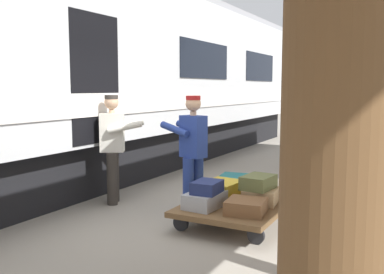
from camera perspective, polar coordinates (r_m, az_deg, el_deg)
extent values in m
plane|color=gray|center=(6.03, 3.21, -10.98)|extent=(60.00, 60.00, 0.00)
cylinder|color=brown|center=(1.03, 18.27, 0.13)|extent=(0.24, 0.24, 3.40)
cube|color=silver|center=(7.95, -21.05, 9.97)|extent=(3.00, 21.80, 2.90)
cube|color=black|center=(8.05, -20.50, -3.64)|extent=(2.55, 20.71, 0.90)
cube|color=silver|center=(6.87, -12.47, 4.18)|extent=(0.03, 21.36, 0.36)
cube|color=black|center=(13.62, 9.04, 9.11)|extent=(0.02, 2.40, 0.84)
cube|color=black|center=(10.10, 1.82, 10.13)|extent=(0.02, 2.40, 0.84)
cube|color=black|center=(6.91, -12.93, 7.50)|extent=(0.12, 1.10, 2.00)
cube|color=brown|center=(6.02, 6.47, -8.66)|extent=(1.25, 1.96, 0.07)
cylinder|color=black|center=(5.19, 8.46, -12.78)|extent=(0.21, 0.05, 0.21)
cylinder|color=black|center=(5.58, -1.47, -11.30)|extent=(0.21, 0.05, 0.21)
cylinder|color=black|center=(6.62, 13.08, -8.61)|extent=(0.21, 0.05, 0.21)
cylinder|color=black|center=(6.94, 4.98, -7.77)|extent=(0.21, 0.05, 0.21)
cube|color=gold|center=(6.08, 4.00, -6.97)|extent=(0.51, 0.60, 0.24)
cube|color=beige|center=(6.39, 10.66, -6.65)|extent=(0.49, 0.57, 0.19)
cube|color=brown|center=(5.40, 7.17, -9.11)|extent=(0.52, 0.53, 0.17)
cube|color=#1E666B|center=(6.57, 5.93, -6.04)|extent=(0.55, 0.53, 0.22)
cube|color=tan|center=(5.89, 9.07, -7.71)|extent=(0.49, 0.53, 0.19)
cube|color=#9EA0A5|center=(5.62, 1.73, -8.33)|extent=(0.42, 0.58, 0.19)
cube|color=navy|center=(5.55, 2.01, -6.64)|extent=(0.33, 0.42, 0.16)
cube|color=brown|center=(5.85, 8.77, -5.93)|extent=(0.40, 0.51, 0.18)
cylinder|color=navy|center=(6.35, 0.79, -6.24)|extent=(0.16, 0.16, 0.82)
cylinder|color=navy|center=(6.21, -0.49, -6.53)|extent=(0.16, 0.16, 0.82)
cube|color=navy|center=(6.16, 0.16, 0.07)|extent=(0.41, 0.31, 0.60)
cylinder|color=tan|center=(6.13, 0.16, 3.14)|extent=(0.09, 0.09, 0.06)
sphere|color=tan|center=(6.12, 0.16, 4.45)|extent=(0.22, 0.22, 0.22)
cylinder|color=#A51919|center=(6.12, 0.16, 5.22)|extent=(0.21, 0.21, 0.06)
cylinder|color=navy|center=(6.41, -0.25, 1.23)|extent=(0.54, 0.24, 0.21)
cylinder|color=navy|center=(6.19, -2.33, 1.03)|extent=(0.54, 0.24, 0.21)
cylinder|color=#332D28|center=(6.82, -10.54, -5.45)|extent=(0.16, 0.16, 0.82)
cylinder|color=#332D28|center=(7.01, -10.29, -5.12)|extent=(0.16, 0.16, 0.82)
cube|color=silver|center=(6.81, -10.54, 0.58)|extent=(0.42, 0.37, 0.60)
cylinder|color=tan|center=(6.78, -10.59, 3.35)|extent=(0.09, 0.09, 0.06)
sphere|color=tan|center=(6.78, -10.62, 4.53)|extent=(0.22, 0.22, 0.22)
cylinder|color=#332D28|center=(6.78, -10.63, 5.23)|extent=(0.21, 0.21, 0.06)
cylinder|color=silver|center=(6.61, -8.89, 1.31)|extent=(0.51, 0.35, 0.21)
cylinder|color=silver|center=(6.93, -8.55, 1.54)|extent=(0.51, 0.35, 0.21)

